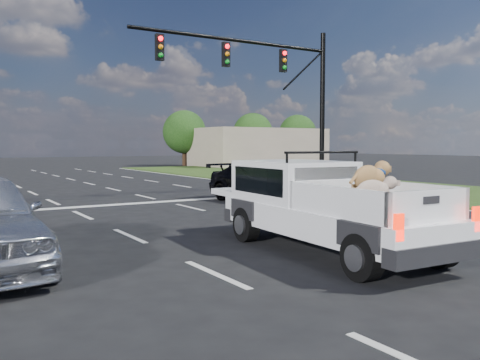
% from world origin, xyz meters
% --- Properties ---
extents(ground, '(160.00, 160.00, 0.00)m').
position_xyz_m(ground, '(0.00, 0.00, 0.00)').
color(ground, black).
rests_on(ground, ground).
extents(road_markings, '(17.75, 60.00, 0.01)m').
position_xyz_m(road_markings, '(0.00, 6.56, 0.01)').
color(road_markings, silver).
rests_on(road_markings, ground).
extents(grass_shoulder_right, '(8.00, 60.00, 0.06)m').
position_xyz_m(grass_shoulder_right, '(13.00, 6.00, 0.03)').
color(grass_shoulder_right, '#294415').
rests_on(grass_shoulder_right, ground).
extents(traffic_signal, '(9.11, 0.31, 7.00)m').
position_xyz_m(traffic_signal, '(7.20, 10.50, 4.73)').
color(traffic_signal, black).
rests_on(traffic_signal, ground).
extents(building_right, '(12.00, 7.00, 3.60)m').
position_xyz_m(building_right, '(22.00, 34.00, 1.80)').
color(building_right, tan).
rests_on(building_right, ground).
extents(tree_far_d, '(4.20, 4.20, 5.40)m').
position_xyz_m(tree_far_d, '(16.00, 38.00, 3.29)').
color(tree_far_d, '#332114').
rests_on(tree_far_d, ground).
extents(tree_far_e, '(4.20, 4.20, 5.40)m').
position_xyz_m(tree_far_e, '(24.00, 38.00, 3.29)').
color(tree_far_e, '#332114').
rests_on(tree_far_e, ground).
extents(tree_far_f, '(4.20, 4.20, 5.40)m').
position_xyz_m(tree_far_f, '(30.00, 38.00, 3.29)').
color(tree_far_f, '#332114').
rests_on(tree_far_f, ground).
extents(pickup_truck, '(2.21, 5.28, 1.94)m').
position_xyz_m(pickup_truck, '(0.90, 0.50, 0.90)').
color(pickup_truck, black).
rests_on(pickup_truck, ground).
extents(black_coupe, '(2.56, 5.00, 1.39)m').
position_xyz_m(black_coupe, '(4.65, 7.96, 0.69)').
color(black_coupe, black).
rests_on(black_coupe, ground).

